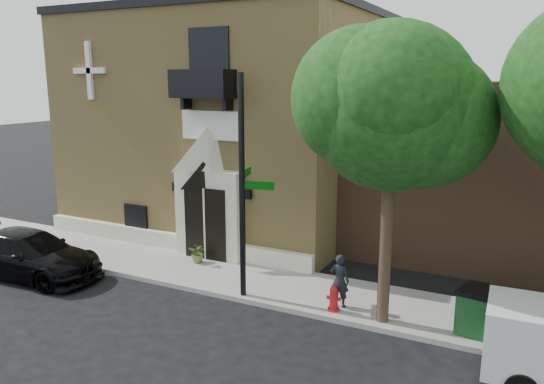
# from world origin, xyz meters

# --- Properties ---
(ground) EXTENTS (120.00, 120.00, 0.00)m
(ground) POSITION_xyz_m (0.00, 0.00, 0.00)
(ground) COLOR black
(ground) RESTS_ON ground
(sidewalk) EXTENTS (42.00, 3.00, 0.15)m
(sidewalk) POSITION_xyz_m (1.00, 1.50, 0.07)
(sidewalk) COLOR gray
(sidewalk) RESTS_ON ground
(church) EXTENTS (12.20, 11.01, 9.30)m
(church) POSITION_xyz_m (-2.99, 7.95, 4.63)
(church) COLOR tan
(church) RESTS_ON ground
(street_tree_left) EXTENTS (4.97, 4.38, 7.77)m
(street_tree_left) POSITION_xyz_m (6.03, 0.35, 5.87)
(street_tree_left) COLOR #38281C
(street_tree_left) RESTS_ON sidewalk
(black_sedan) EXTENTS (5.38, 2.46, 1.53)m
(black_sedan) POSITION_xyz_m (-5.53, -1.29, 0.76)
(black_sedan) COLOR black
(black_sedan) RESTS_ON ground
(street_sign) EXTENTS (1.18, 1.01, 6.52)m
(street_sign) POSITION_xyz_m (1.82, 0.29, 3.43)
(street_sign) COLOR black
(street_sign) RESTS_ON sidewalk
(fire_hydrant) EXTENTS (0.40, 0.32, 0.71)m
(fire_hydrant) POSITION_xyz_m (4.61, 0.46, 0.50)
(fire_hydrant) COLOR red
(fire_hydrant) RESTS_ON sidewalk
(dumpster) EXTENTS (1.95, 1.31, 1.18)m
(dumpster) POSITION_xyz_m (8.76, 0.82, 0.75)
(dumpster) COLOR #0F3A1A
(dumpster) RESTS_ON sidewalk
(planter) EXTENTS (0.72, 0.65, 0.71)m
(planter) POSITION_xyz_m (-1.02, 2.03, 0.51)
(planter) COLOR #576F33
(planter) RESTS_ON sidewalk
(pedestrian_near) EXTENTS (0.56, 0.37, 1.54)m
(pedestrian_near) POSITION_xyz_m (4.65, 0.81, 0.92)
(pedestrian_near) COLOR black
(pedestrian_near) RESTS_ON sidewalk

